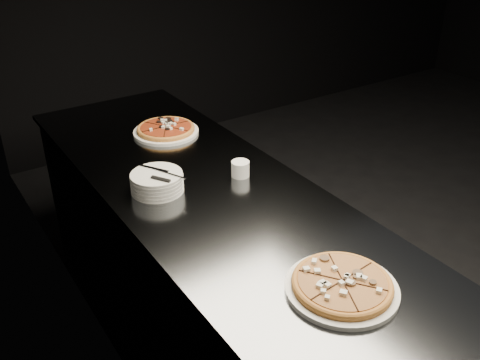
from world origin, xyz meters
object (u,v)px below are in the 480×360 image
cutlery (160,174)px  ramekin (240,168)px  pizza_mushroom (342,285)px  pizza_tomato (166,130)px  counter (220,290)px  plate_stack (157,182)px

cutlery → ramekin: bearing=-41.7°
pizza_mushroom → pizza_tomato: size_ratio=1.07×
pizza_mushroom → ramekin: (0.15, 0.75, 0.01)m
pizza_tomato → cutlery: size_ratio=1.49×
counter → cutlery: (-0.17, 0.15, 0.54)m
cutlery → ramekin: (0.33, -0.06, -0.04)m
plate_stack → ramekin: 0.34m
plate_stack → cutlery: cutlery is taller
pizza_mushroom → plate_stack: 0.85m
counter → plate_stack: bearing=136.6°
pizza_mushroom → counter: bearing=91.3°
counter → cutlery: 0.58m
cutlery → ramekin: 0.33m
pizza_mushroom → plate_stack: size_ratio=1.66×
counter → pizza_mushroom: bearing=-88.7°
counter → pizza_mushroom: 0.82m
counter → plate_stack: 0.55m
counter → ramekin: (0.16, 0.09, 0.49)m
pizza_mushroom → plate_stack: plate_stack is taller
counter → cutlery: bearing=138.0°
pizza_tomato → cutlery: 0.56m
pizza_tomato → ramekin: 0.55m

